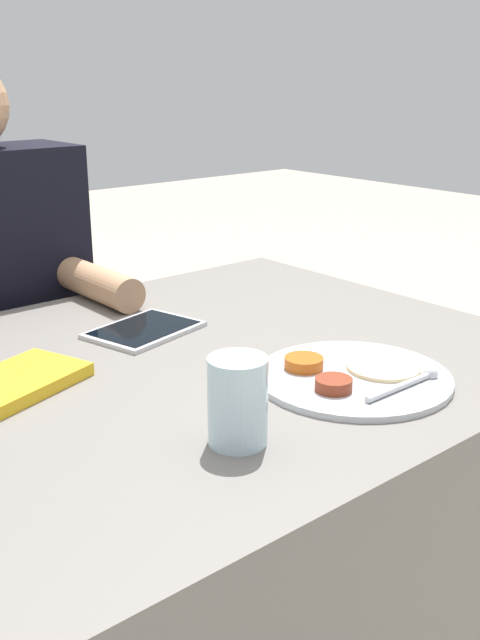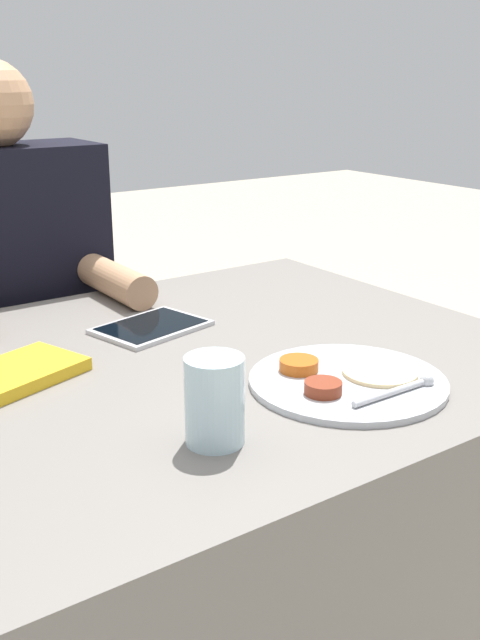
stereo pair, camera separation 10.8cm
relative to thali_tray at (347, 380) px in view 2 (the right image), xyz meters
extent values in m
cube|color=slate|center=(-0.17, 0.23, -0.37)|extent=(1.19, 0.90, 0.73)
cylinder|color=#B7BABF|center=(0.00, 0.00, 0.00)|extent=(0.30, 0.30, 0.01)
cylinder|color=#B75114|center=(-0.04, 0.07, 0.01)|extent=(0.06, 0.06, 0.02)
cylinder|color=maroon|center=(-0.07, -0.02, 0.01)|extent=(0.05, 0.05, 0.02)
cylinder|color=beige|center=(0.05, -0.01, 0.01)|extent=(0.11, 0.11, 0.01)
cylinder|color=#B7BABF|center=(0.01, -0.08, 0.01)|extent=(0.15, 0.01, 0.01)
sphere|color=#B7BABF|center=(0.08, -0.08, 0.01)|extent=(0.02, 0.02, 0.02)
cube|color=silver|center=(-0.40, 0.30, 0.00)|extent=(0.23, 0.18, 0.01)
cube|color=gold|center=(-0.40, 0.30, 0.00)|extent=(0.23, 0.18, 0.02)
cube|color=#B7B7BC|center=(-0.12, 0.39, 0.00)|extent=(0.22, 0.18, 0.01)
cube|color=black|center=(-0.12, 0.39, 0.00)|extent=(0.19, 0.16, 0.00)
cube|color=black|center=(-0.24, 0.83, -0.52)|extent=(0.39, 0.22, 0.44)
cube|color=black|center=(-0.24, 0.83, 0.00)|extent=(0.43, 0.20, 0.59)
cylinder|color=tan|center=(-0.08, 0.62, 0.03)|extent=(0.07, 0.25, 0.07)
cylinder|color=silver|center=(-0.26, -0.04, 0.05)|extent=(0.08, 0.08, 0.11)
camera|label=1|loc=(-0.81, -0.69, 0.44)|focal=42.00mm
camera|label=2|loc=(-0.73, -0.75, 0.44)|focal=42.00mm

